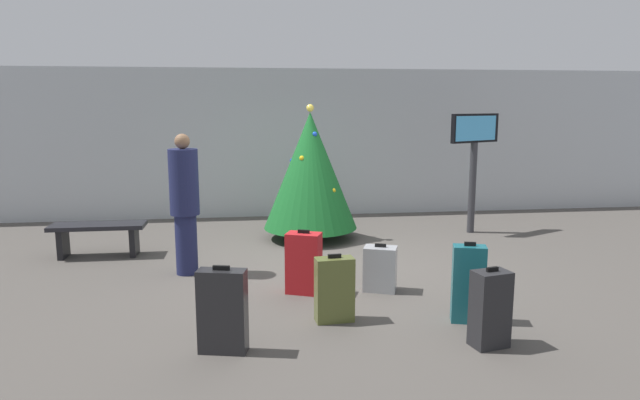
% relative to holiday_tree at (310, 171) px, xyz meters
% --- Properties ---
extents(ground_plane, '(16.00, 16.00, 0.00)m').
position_rel_holiday_tree_xyz_m(ground_plane, '(0.07, -1.61, -1.12)').
color(ground_plane, '#514C47').
extents(back_wall, '(16.00, 0.20, 2.84)m').
position_rel_holiday_tree_xyz_m(back_wall, '(0.07, 2.03, 0.30)').
color(back_wall, '#B7BCC1').
rests_on(back_wall, ground_plane).
extents(holiday_tree, '(1.51, 1.51, 2.17)m').
position_rel_holiday_tree_xyz_m(holiday_tree, '(0.00, 0.00, 0.00)').
color(holiday_tree, '#4C3319').
rests_on(holiday_tree, ground_plane).
extents(flight_info_kiosk, '(0.97, 0.50, 2.02)m').
position_rel_holiday_tree_xyz_m(flight_info_kiosk, '(2.78, 0.08, 0.32)').
color(flight_info_kiosk, '#333338').
rests_on(flight_info_kiosk, ground_plane).
extents(waiting_bench, '(1.32, 0.44, 0.48)m').
position_rel_holiday_tree_xyz_m(waiting_bench, '(-3.15, -0.68, -0.77)').
color(waiting_bench, black).
rests_on(waiting_bench, ground_plane).
extents(traveller_0, '(0.41, 0.41, 1.81)m').
position_rel_holiday_tree_xyz_m(traveller_0, '(-1.81, -1.69, -0.17)').
color(traveller_0, '#1E234C').
rests_on(traveller_0, ground_plane).
extents(suitcase_0, '(0.45, 0.36, 0.75)m').
position_rel_holiday_tree_xyz_m(suitcase_0, '(-0.38, -2.64, -0.76)').
color(suitcase_0, '#B2191E').
rests_on(suitcase_0, ground_plane).
extents(suitcase_1, '(0.45, 0.27, 0.79)m').
position_rel_holiday_tree_xyz_m(suitcase_1, '(-1.25, -4.12, -0.74)').
color(suitcase_1, '#232326').
rests_on(suitcase_1, ground_plane).
extents(suitcase_2, '(0.36, 0.27, 0.83)m').
position_rel_holiday_tree_xyz_m(suitcase_2, '(1.17, -3.73, -0.72)').
color(suitcase_2, '#19606B').
rests_on(suitcase_2, ground_plane).
extents(suitcase_3, '(0.40, 0.22, 0.70)m').
position_rel_holiday_tree_xyz_m(suitcase_3, '(-0.16, -3.54, -0.79)').
color(suitcase_3, '#59602D').
rests_on(suitcase_3, ground_plane).
extents(suitcase_4, '(0.36, 0.28, 0.75)m').
position_rel_holiday_tree_xyz_m(suitcase_4, '(1.14, -4.31, -0.77)').
color(suitcase_4, '#232326').
rests_on(suitcase_4, ground_plane).
extents(suitcase_5, '(0.44, 0.36, 0.57)m').
position_rel_holiday_tree_xyz_m(suitcase_5, '(0.52, -2.68, -0.86)').
color(suitcase_5, '#9EA0A5').
rests_on(suitcase_5, ground_plane).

